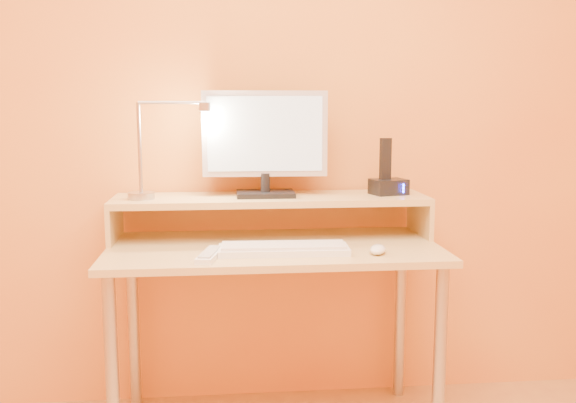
{
  "coord_description": "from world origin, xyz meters",
  "views": [
    {
      "loc": [
        -0.17,
        -1.09,
        1.23
      ],
      "look_at": [
        0.05,
        1.13,
        0.89
      ],
      "focal_mm": 39.81,
      "sensor_mm": 36.0,
      "label": 1
    }
  ],
  "objects": [
    {
      "name": "wall_back",
      "position": [
        0.0,
        1.5,
        1.25
      ],
      "size": [
        3.0,
        0.04,
        2.5
      ],
      "primitive_type": "cube",
      "color": "#ED9F41",
      "rests_on": "floor"
    },
    {
      "name": "desk_leg_fl",
      "position": [
        -0.55,
        0.93,
        0.35
      ],
      "size": [
        0.04,
        0.04,
        0.69
      ],
      "primitive_type": "cylinder",
      "color": "#ADADB7",
      "rests_on": "floor"
    },
    {
      "name": "desk_leg_fr",
      "position": [
        0.55,
        0.93,
        0.35
      ],
      "size": [
        0.04,
        0.04,
        0.69
      ],
      "primitive_type": "cylinder",
      "color": "#ADADB7",
      "rests_on": "floor"
    },
    {
      "name": "desk_leg_bl",
      "position": [
        -0.55,
        1.43,
        0.35
      ],
      "size": [
        0.04,
        0.04,
        0.69
      ],
      "primitive_type": "cylinder",
      "color": "#ADADB7",
      "rests_on": "floor"
    },
    {
      "name": "desk_leg_br",
      "position": [
        0.55,
        1.43,
        0.35
      ],
      "size": [
        0.04,
        0.04,
        0.69
      ],
      "primitive_type": "cylinder",
      "color": "#ADADB7",
      "rests_on": "floor"
    },
    {
      "name": "desk_lower",
      "position": [
        0.0,
        1.18,
        0.71
      ],
      "size": [
        1.2,
        0.6,
        0.02
      ],
      "primitive_type": "cube",
      "color": "tan",
      "rests_on": "floor"
    },
    {
      "name": "shelf_riser_left",
      "position": [
        -0.59,
        1.33,
        0.79
      ],
      "size": [
        0.02,
        0.3,
        0.14
      ],
      "primitive_type": "cube",
      "color": "tan",
      "rests_on": "desk_lower"
    },
    {
      "name": "shelf_riser_right",
      "position": [
        0.59,
        1.33,
        0.79
      ],
      "size": [
        0.02,
        0.3,
        0.14
      ],
      "primitive_type": "cube",
      "color": "tan",
      "rests_on": "desk_lower"
    },
    {
      "name": "desk_shelf",
      "position": [
        0.0,
        1.33,
        0.87
      ],
      "size": [
        1.2,
        0.3,
        0.02
      ],
      "primitive_type": "cube",
      "color": "tan",
      "rests_on": "desk_lower"
    },
    {
      "name": "monitor_foot",
      "position": [
        -0.02,
        1.33,
        0.89
      ],
      "size": [
        0.22,
        0.16,
        0.02
      ],
      "primitive_type": "cube",
      "color": "black",
      "rests_on": "desk_shelf"
    },
    {
      "name": "monitor_neck",
      "position": [
        -0.02,
        1.33,
        0.93
      ],
      "size": [
        0.04,
        0.04,
        0.07
      ],
      "primitive_type": "cylinder",
      "color": "black",
      "rests_on": "monitor_foot"
    },
    {
      "name": "monitor_panel",
      "position": [
        -0.02,
        1.34,
        1.12
      ],
      "size": [
        0.48,
        0.05,
        0.32
      ],
      "primitive_type": "cube",
      "rotation": [
        0.0,
        0.0,
        -0.03
      ],
      "color": "silver",
      "rests_on": "monitor_neck"
    },
    {
      "name": "monitor_back",
      "position": [
        -0.02,
        1.36,
        1.12
      ],
      "size": [
        0.43,
        0.02,
        0.28
      ],
      "primitive_type": "cube",
      "rotation": [
        0.0,
        0.0,
        -0.03
      ],
      "color": "black",
      "rests_on": "monitor_panel"
    },
    {
      "name": "monitor_screen",
      "position": [
        -0.02,
        1.32,
        1.12
      ],
      "size": [
        0.43,
        0.02,
        0.28
      ],
      "primitive_type": "cube",
      "rotation": [
        0.0,
        0.0,
        -0.03
      ],
      "color": "silver",
      "rests_on": "monitor_panel"
    },
    {
      "name": "lamp_base",
      "position": [
        -0.48,
        1.3,
        0.89
      ],
      "size": [
        0.1,
        0.1,
        0.02
      ],
      "primitive_type": "cylinder",
      "color": "#ADADB7",
      "rests_on": "desk_shelf"
    },
    {
      "name": "lamp_post",
      "position": [
        -0.48,
        1.3,
        1.07
      ],
      "size": [
        0.01,
        0.01,
        0.33
      ],
      "primitive_type": "cylinder",
      "color": "#ADADB7",
      "rests_on": "lamp_base"
    },
    {
      "name": "lamp_arm",
      "position": [
        -0.36,
        1.3,
        1.24
      ],
      "size": [
        0.24,
        0.01,
        0.01
      ],
      "primitive_type": "cylinder",
      "rotation": [
        0.0,
        1.57,
        0.0
      ],
      "color": "#ADADB7",
      "rests_on": "lamp_post"
    },
    {
      "name": "lamp_head",
      "position": [
        -0.24,
        1.3,
        1.22
      ],
      "size": [
        0.04,
        0.04,
        0.03
      ],
      "primitive_type": "cylinder",
      "color": "#ADADB7",
      "rests_on": "lamp_arm"
    },
    {
      "name": "lamp_bulb",
      "position": [
        -0.24,
        1.3,
        1.2
      ],
      "size": [
        0.03,
        0.03,
        0.0
      ],
      "primitive_type": "cylinder",
      "color": "#FFEAC6",
      "rests_on": "lamp_head"
    },
    {
      "name": "phone_dock",
      "position": [
        0.46,
        1.33,
        0.91
      ],
      "size": [
        0.15,
        0.13,
        0.06
      ],
      "primitive_type": "cube",
      "rotation": [
        0.0,
        0.0,
        0.27
      ],
      "color": "black",
      "rests_on": "desk_shelf"
    },
    {
      "name": "phone_handset",
      "position": [
        0.45,
        1.33,
        1.02
      ],
      "size": [
        0.05,
        0.03,
        0.16
      ],
      "primitive_type": "cube",
      "rotation": [
        0.0,
        0.0,
        0.27
      ],
      "color": "black",
      "rests_on": "phone_dock"
    },
    {
      "name": "phone_led",
      "position": [
        0.51,
        1.28,
        0.91
      ],
      "size": [
        0.01,
        0.0,
        0.04
      ],
      "primitive_type": "cube",
      "color": "#3241FF",
      "rests_on": "phone_dock"
    },
    {
      "name": "keyboard",
      "position": [
        0.02,
        1.05,
        0.73
      ],
      "size": [
        0.45,
        0.16,
        0.02
      ],
      "primitive_type": "cube",
      "rotation": [
        0.0,
        0.0,
        -0.03
      ],
      "color": "white",
      "rests_on": "desk_lower"
    },
    {
      "name": "mouse",
      "position": [
        0.34,
        1.01,
        0.74
      ],
      "size": [
        0.08,
        0.11,
        0.03
      ],
      "primitive_type": "ellipsoid",
      "rotation": [
        0.0,
        0.0,
        -0.36
      ],
      "color": "white",
      "rests_on": "desk_lower"
    },
    {
      "name": "remote_control",
      "position": [
        -0.23,
        1.01,
        0.73
      ],
      "size": [
        0.09,
        0.21,
        0.02
      ],
      "primitive_type": "cube",
      "rotation": [
        0.0,
        0.0,
        -0.21
      ],
      "color": "white",
      "rests_on": "desk_lower"
    }
  ]
}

